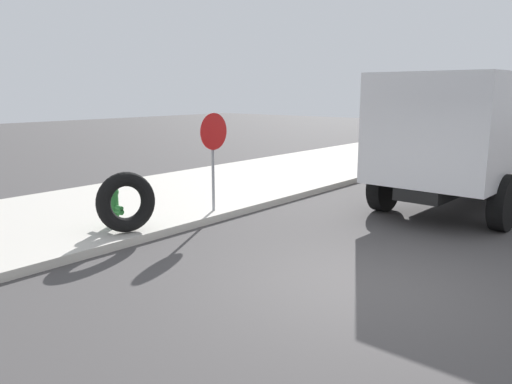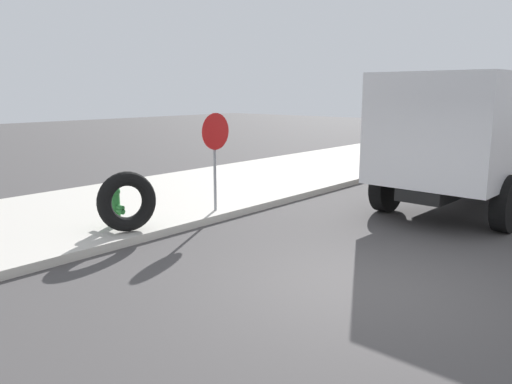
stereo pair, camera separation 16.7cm
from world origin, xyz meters
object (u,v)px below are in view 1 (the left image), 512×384
object	(u,v)px
loose_tire	(126,202)
stop_sign	(213,144)
fire_hydrant	(114,205)
dump_truck_gray	(478,136)

from	to	relation	value
loose_tire	stop_sign	bearing A→B (deg)	-1.01
fire_hydrant	dump_truck_gray	distance (m)	8.36
stop_sign	dump_truck_gray	bearing A→B (deg)	-37.54
fire_hydrant	stop_sign	xyz separation A→B (m)	(2.10, -0.58, 1.02)
dump_truck_gray	fire_hydrant	bearing A→B (deg)	148.13
fire_hydrant	loose_tire	world-z (taller)	loose_tire
fire_hydrant	dump_truck_gray	world-z (taller)	dump_truck_gray
loose_tire	dump_truck_gray	xyz separation A→B (m)	(7.15, -3.84, 0.91)
fire_hydrant	stop_sign	bearing A→B (deg)	-15.38
loose_tire	stop_sign	distance (m)	2.37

